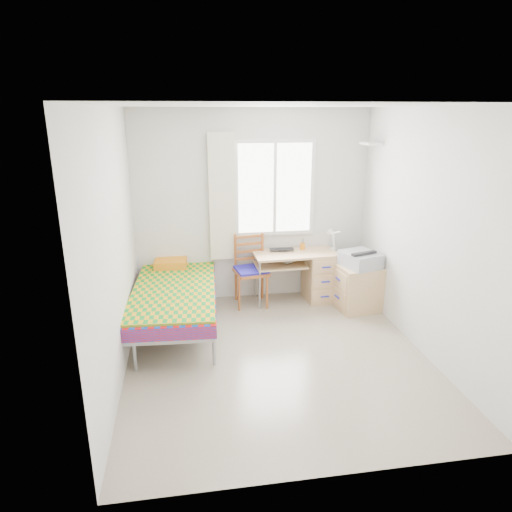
{
  "coord_description": "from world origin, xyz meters",
  "views": [
    {
      "loc": [
        -0.92,
        -4.32,
        2.55
      ],
      "look_at": [
        -0.14,
        0.55,
        0.98
      ],
      "focal_mm": 32.0,
      "sensor_mm": 36.0,
      "label": 1
    }
  ],
  "objects_px": {
    "bed": "(175,291)",
    "desk": "(315,274)",
    "chair": "(251,266)",
    "printer": "(360,259)",
    "cabinet": "(358,287)"
  },
  "relations": [
    {
      "from": "bed",
      "to": "printer",
      "type": "relative_size",
      "value": 3.85
    },
    {
      "from": "bed",
      "to": "cabinet",
      "type": "height_order",
      "value": "bed"
    },
    {
      "from": "bed",
      "to": "chair",
      "type": "relative_size",
      "value": 2.24
    },
    {
      "from": "chair",
      "to": "cabinet",
      "type": "xyz_separation_m",
      "value": [
        1.38,
        -0.42,
        -0.24
      ]
    },
    {
      "from": "bed",
      "to": "desk",
      "type": "bearing_deg",
      "value": 18.14
    },
    {
      "from": "cabinet",
      "to": "bed",
      "type": "bearing_deg",
      "value": 175.6
    },
    {
      "from": "printer",
      "to": "bed",
      "type": "bearing_deg",
      "value": 165.58
    },
    {
      "from": "chair",
      "to": "cabinet",
      "type": "bearing_deg",
      "value": -26.58
    },
    {
      "from": "bed",
      "to": "chair",
      "type": "height_order",
      "value": "chair"
    },
    {
      "from": "desk",
      "to": "printer",
      "type": "height_order",
      "value": "printer"
    },
    {
      "from": "chair",
      "to": "desk",
      "type": "bearing_deg",
      "value": -10.92
    },
    {
      "from": "chair",
      "to": "printer",
      "type": "xyz_separation_m",
      "value": [
        1.38,
        -0.43,
        0.17
      ]
    },
    {
      "from": "bed",
      "to": "printer",
      "type": "xyz_separation_m",
      "value": [
        2.41,
        0.09,
        0.26
      ]
    },
    {
      "from": "desk",
      "to": "cabinet",
      "type": "distance_m",
      "value": 0.63
    },
    {
      "from": "cabinet",
      "to": "chair",
      "type": "bearing_deg",
      "value": 156.29
    }
  ]
}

